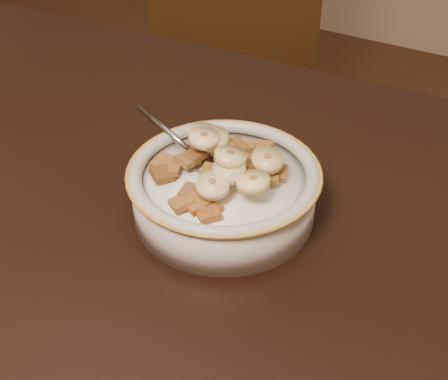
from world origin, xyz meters
The scene contains 38 objects.
chair centered at (-0.17, 0.73, 0.45)m, with size 0.40×0.40×0.89m, color #311C0B.
cereal_bowl centered at (0.24, 0.12, 0.77)m, with size 0.18×0.18×0.04m, color #B7B1A8.
milk centered at (0.24, 0.12, 0.79)m, with size 0.15×0.15×0.00m, color white.
spoon centered at (0.21, 0.13, 0.80)m, with size 0.03×0.04×0.01m, color #949494.
cereal_square_0 centered at (0.23, 0.06, 0.80)m, with size 0.02×0.02×0.01m, color brown.
cereal_square_1 centered at (0.24, 0.14, 0.81)m, with size 0.02×0.02×0.01m, color brown.
cereal_square_2 centered at (0.20, 0.11, 0.81)m, with size 0.02×0.02×0.01m, color olive.
cereal_square_3 centered at (0.20, 0.15, 0.80)m, with size 0.02×0.02×0.01m, color brown.
cereal_square_4 centered at (0.23, 0.07, 0.80)m, with size 0.02×0.02×0.01m, color brown.
cereal_square_5 centered at (0.23, 0.16, 0.80)m, with size 0.02×0.02×0.01m, color #9C6237.
cereal_square_6 centered at (0.24, 0.15, 0.81)m, with size 0.02×0.02×0.01m, color brown.
cereal_square_7 centered at (0.23, 0.17, 0.80)m, with size 0.02×0.02×0.01m, color brown.
cereal_square_8 centered at (0.29, 0.14, 0.80)m, with size 0.02×0.02×0.01m, color brown.
cereal_square_9 centered at (0.29, 0.13, 0.80)m, with size 0.02×0.02×0.01m, color brown.
cereal_square_10 centered at (0.24, 0.10, 0.81)m, with size 0.02×0.02×0.01m, color brown.
cereal_square_11 centered at (0.26, 0.13, 0.81)m, with size 0.02×0.02×0.01m, color brown.
cereal_square_12 centered at (0.19, 0.10, 0.80)m, with size 0.02×0.02×0.01m, color brown.
cereal_square_13 centered at (0.21, 0.12, 0.81)m, with size 0.02×0.02×0.01m, color brown.
cereal_square_14 centered at (0.19, 0.08, 0.80)m, with size 0.02×0.02×0.01m, color brown.
cereal_square_15 centered at (0.26, 0.17, 0.80)m, with size 0.02×0.02×0.01m, color #9C5E2D.
cereal_square_16 centered at (0.26, 0.06, 0.80)m, with size 0.02×0.02×0.01m, color brown.
cereal_square_17 centered at (0.25, 0.10, 0.81)m, with size 0.02×0.02×0.01m, color brown.
cereal_square_18 centered at (0.26, 0.06, 0.80)m, with size 0.02×0.02×0.01m, color #9C5920.
cereal_square_19 centered at (0.25, 0.15, 0.81)m, with size 0.02×0.02×0.01m, color brown.
cereal_square_20 centered at (0.24, 0.06, 0.80)m, with size 0.02×0.02×0.01m, color brown.
cereal_square_21 centered at (0.18, 0.11, 0.80)m, with size 0.02×0.02×0.01m, color #986020.
cereal_square_22 centered at (0.22, 0.14, 0.81)m, with size 0.02×0.02×0.01m, color brown.
cereal_square_23 centered at (0.28, 0.13, 0.81)m, with size 0.02×0.02×0.01m, color #9C5C1F.
cereal_square_24 centered at (0.28, 0.14, 0.80)m, with size 0.02×0.02×0.01m, color brown.
banana_slice_0 centered at (0.26, 0.10, 0.82)m, with size 0.03×0.03×0.01m, color #DEC688.
banana_slice_1 centered at (0.28, 0.13, 0.82)m, with size 0.03×0.03×0.01m, color #CEC07E.
banana_slice_2 centered at (0.28, 0.10, 0.82)m, with size 0.03×0.03×0.01m, color #FEF090.
banana_slice_3 centered at (0.22, 0.14, 0.82)m, with size 0.03×0.03×0.01m, color beige.
banana_slice_4 centered at (0.22, 0.14, 0.82)m, with size 0.03×0.03×0.01m, color #E7DE8A.
banana_slice_5 centered at (0.21, 0.13, 0.82)m, with size 0.03×0.03×0.01m, color #FBE2A4.
banana_slice_6 centered at (0.25, 0.08, 0.82)m, with size 0.03×0.03×0.01m, color #D9C37E.
banana_slice_7 centered at (0.25, 0.11, 0.83)m, with size 0.03×0.03×0.01m, color #DFCB78.
banana_slice_8 centered at (0.20, 0.15, 0.82)m, with size 0.03×0.03×0.01m, color #F4E986.
Camera 1 is at (0.48, -0.31, 1.16)m, focal length 50.00 mm.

